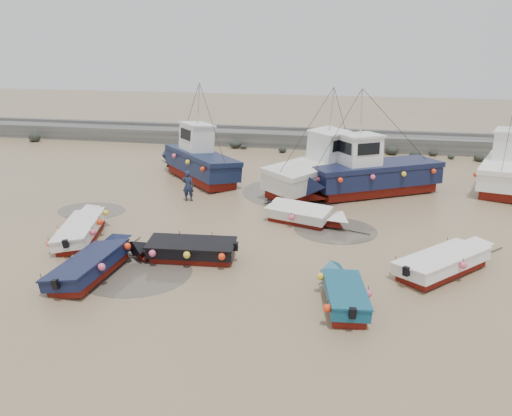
# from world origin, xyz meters

# --- Properties ---
(ground) EXTENTS (120.00, 120.00, 0.00)m
(ground) POSITION_xyz_m (0.00, 0.00, 0.00)
(ground) COLOR #927654
(ground) RESTS_ON ground
(seawall) EXTENTS (60.00, 4.92, 1.50)m
(seawall) POSITION_xyz_m (0.05, 21.99, 0.63)
(seawall) COLOR #62635E
(seawall) RESTS_ON ground
(puddle_a) EXTENTS (4.73, 4.73, 0.01)m
(puddle_a) POSITION_xyz_m (-3.87, -2.98, 0.00)
(puddle_a) COLOR #4F473E
(puddle_a) RESTS_ON ground
(puddle_b) EXTENTS (4.11, 4.11, 0.01)m
(puddle_b) POSITION_xyz_m (4.00, 3.21, 0.00)
(puddle_b) COLOR #4F473E
(puddle_b) RESTS_ON ground
(puddle_c) EXTENTS (3.78, 3.78, 0.01)m
(puddle_c) POSITION_xyz_m (-9.28, 3.60, 0.00)
(puddle_c) COLOR #4F473E
(puddle_c) RESTS_ON ground
(puddle_d) EXTENTS (6.51, 6.51, 0.01)m
(puddle_d) POSITION_xyz_m (1.33, 9.03, 0.00)
(puddle_d) COLOR #4F473E
(puddle_d) RESTS_ON ground
(dinghy_0) EXTENTS (2.68, 6.44, 1.43)m
(dinghy_0) POSITION_xyz_m (-7.77, 0.12, 0.54)
(dinghy_0) COLOR maroon
(dinghy_0) RESTS_ON ground
(dinghy_1) EXTENTS (2.42, 6.26, 1.43)m
(dinghy_1) POSITION_xyz_m (-5.34, -3.36, 0.54)
(dinghy_1) COLOR maroon
(dinghy_1) RESTS_ON ground
(dinghy_2) EXTENTS (2.00, 5.10, 1.43)m
(dinghy_2) POSITION_xyz_m (4.51, -3.90, 0.57)
(dinghy_2) COLOR maroon
(dinghy_2) RESTS_ON ground
(dinghy_3) EXTENTS (5.23, 5.31, 1.43)m
(dinghy_3) POSITION_xyz_m (8.65, -0.51, 0.54)
(dinghy_3) COLOR maroon
(dinghy_3) RESTS_ON ground
(dinghy_4) EXTENTS (6.08, 2.14, 1.43)m
(dinghy_4) POSITION_xyz_m (-2.30, -1.38, 0.55)
(dinghy_4) COLOR maroon
(dinghy_4) RESTS_ON ground
(dinghy_5) EXTENTS (5.34, 2.72, 1.43)m
(dinghy_5) POSITION_xyz_m (2.44, 3.89, 0.56)
(dinghy_5) COLOR maroon
(dinghy_5) RESTS_ON ground
(cabin_boat_0) EXTENTS (7.55, 7.75, 6.22)m
(cabin_boat_0) POSITION_xyz_m (-5.53, 10.85, 1.36)
(cabin_boat_0) COLOR maroon
(cabin_boat_0) RESTS_ON ground
(cabin_boat_1) EXTENTS (6.92, 9.36, 6.22)m
(cabin_boat_1) POSITION_xyz_m (2.80, 10.11, 1.33)
(cabin_boat_1) COLOR maroon
(cabin_boat_1) RESTS_ON ground
(cabin_boat_2) EXTENTS (10.36, 6.83, 6.22)m
(cabin_boat_2) POSITION_xyz_m (5.48, 9.46, 1.31)
(cabin_boat_2) COLOR maroon
(cabin_boat_2) RESTS_ON ground
(cabin_boat_3) EXTENTS (4.94, 8.96, 6.22)m
(cabin_boat_3) POSITION_xyz_m (14.22, 12.44, 1.38)
(cabin_boat_3) COLOR maroon
(cabin_boat_3) RESTS_ON ground
(person) EXTENTS (0.70, 0.49, 1.81)m
(person) POSITION_xyz_m (-4.57, 6.25, 0.00)
(person) COLOR #19233E
(person) RESTS_ON ground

